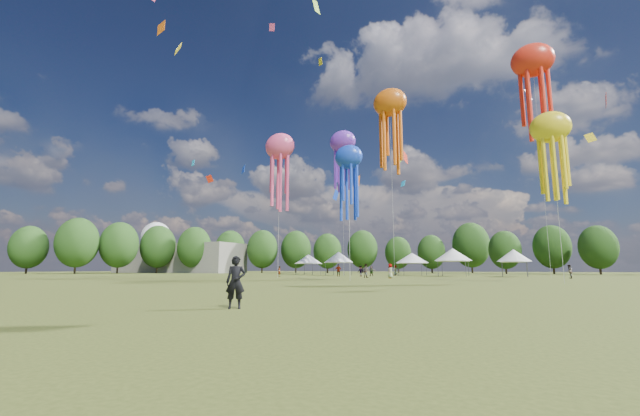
% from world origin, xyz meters
% --- Properties ---
extents(ground, '(300.00, 300.00, 0.00)m').
position_xyz_m(ground, '(0.00, 0.00, 0.00)').
color(ground, '#384416').
rests_on(ground, ground).
extents(observer_main, '(0.69, 0.63, 1.59)m').
position_xyz_m(observer_main, '(6.96, -3.26, 0.80)').
color(observer_main, black).
rests_on(observer_main, ground).
extents(spectator_near, '(1.08, 0.99, 1.79)m').
position_xyz_m(spectator_near, '(-2.95, 37.14, 0.89)').
color(spectator_near, gray).
rests_on(spectator_near, ground).
extents(spectators_far, '(38.45, 22.33, 1.85)m').
position_xyz_m(spectators_far, '(-2.42, 45.43, 0.86)').
color(spectators_far, gray).
rests_on(spectators_far, ground).
extents(festival_tents, '(41.91, 11.22, 4.34)m').
position_xyz_m(festival_tents, '(-3.08, 54.18, 3.16)').
color(festival_tents, '#47474C').
rests_on(festival_tents, ground).
extents(show_kites, '(37.50, 28.79, 32.16)m').
position_xyz_m(show_kites, '(2.77, 41.20, 21.62)').
color(show_kites, '#F94981').
rests_on(show_kites, ground).
extents(small_kites, '(68.47, 52.35, 43.69)m').
position_xyz_m(small_kites, '(-2.63, 41.58, 29.01)').
color(small_kites, '#F94981').
rests_on(small_kites, ground).
extents(treeline, '(201.57, 95.24, 13.43)m').
position_xyz_m(treeline, '(-3.87, 62.51, 6.54)').
color(treeline, '#38281C').
rests_on(treeline, ground).
extents(hangar, '(40.00, 12.00, 8.00)m').
position_xyz_m(hangar, '(-72.00, 72.00, 4.00)').
color(hangar, gray).
rests_on(hangar, ground).
extents(radome, '(9.00, 9.00, 16.00)m').
position_xyz_m(radome, '(-88.00, 78.00, 9.99)').
color(radome, white).
rests_on(radome, ground).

